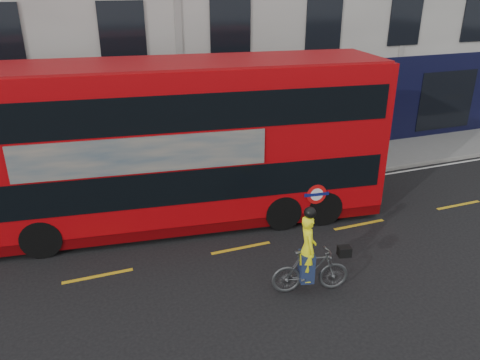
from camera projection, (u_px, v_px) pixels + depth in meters
ground at (261, 276)px, 12.21m from camera, size 120.00×120.00×0.00m
pavement at (195, 182)px, 17.79m from camera, size 60.00×3.00×0.12m
kerb at (206, 198)px, 16.49m from camera, size 60.00×0.12×0.13m
road_edge_line at (209, 203)px, 16.26m from camera, size 58.00×0.10×0.01m
lane_dashes at (241, 248)px, 13.50m from camera, size 58.00×0.12×0.01m
bus at (181, 144)px, 14.12m from camera, size 12.70×4.37×5.03m
cyclist at (310, 264)px, 11.36m from camera, size 2.00×0.97×2.32m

